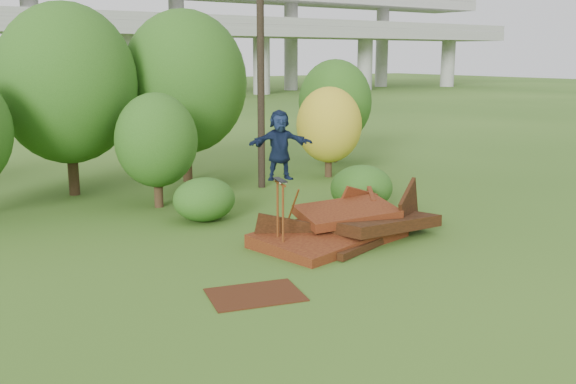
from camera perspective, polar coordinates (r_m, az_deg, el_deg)
ground at (r=16.28m, az=6.42°, el=-6.38°), size 240.00×240.00×0.00m
scrap_pile at (r=18.31m, az=5.28°, el=-3.12°), size 5.70×3.24×1.83m
grind_rail at (r=16.86m, az=-0.69°, el=-1.78°), size 0.25×0.72×1.89m
skateboard at (r=16.70m, az=-0.73°, el=1.08°), size 0.38×0.75×0.08m
skater at (r=16.55m, az=-0.74°, el=4.21°), size 1.76×1.10×1.81m
flat_plate at (r=14.19m, az=-2.93°, el=-9.10°), size 2.31×1.92×0.03m
tree_1 at (r=24.82m, az=-19.05°, el=9.08°), size 5.04×5.04×7.02m
tree_2 at (r=22.13m, az=-11.63°, el=4.52°), size 2.78×2.78×3.92m
tree_3 at (r=26.44m, az=-9.17°, el=9.60°), size 4.99×4.99×6.93m
tree_4 at (r=27.27m, az=3.66°, el=5.97°), size 2.78×2.78×3.84m
tree_5 at (r=31.13m, az=4.20°, el=7.98°), size 3.52×3.52×4.94m
shrub_left at (r=20.31m, az=-7.46°, el=-0.66°), size 1.99×1.84×1.38m
shrub_right at (r=21.64m, az=6.55°, el=0.37°), size 2.16×1.98×1.53m
utility_pole at (r=24.88m, az=-2.45°, el=11.47°), size 1.40×0.28×9.58m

